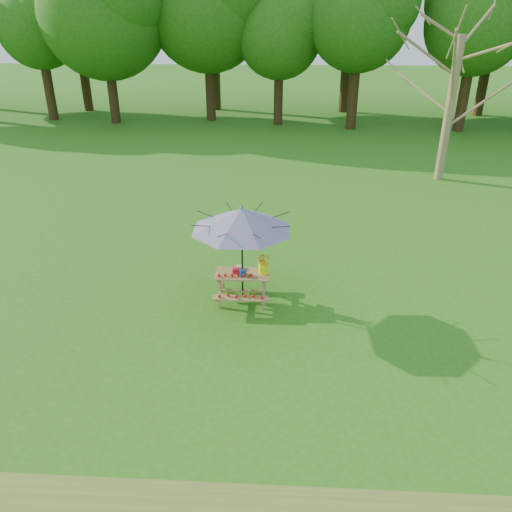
{
  "coord_description": "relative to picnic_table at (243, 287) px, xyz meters",
  "views": [
    {
      "loc": [
        0.36,
        -6.97,
        5.82
      ],
      "look_at": [
        -0.18,
        2.7,
        1.1
      ],
      "focal_mm": 35.0,
      "sensor_mm": 36.0,
      "label": 1
    }
  ],
  "objects": [
    {
      "name": "tomatoes_row",
      "position": [
        -0.15,
        -0.18,
        0.38
      ],
      "size": [
        0.77,
        0.13,
        0.07
      ],
      "primitive_type": null,
      "color": "red",
      "rests_on": "picnic_table"
    },
    {
      "name": "patio_umbrella",
      "position": [
        0.0,
        0.0,
        1.62
      ],
      "size": [
        2.83,
        2.83,
        2.25
      ],
      "color": "black",
      "rests_on": "ground"
    },
    {
      "name": "ground",
      "position": [
        0.48,
        -2.7,
        -0.33
      ],
      "size": [
        120.0,
        120.0,
        0.0
      ],
      "primitive_type": "plane",
      "color": "#2B7316",
      "rests_on": "ground"
    },
    {
      "name": "picnic_table",
      "position": [
        0.0,
        0.0,
        0.0
      ],
      "size": [
        1.2,
        1.32,
        0.67
      ],
      "color": "#A6714B",
      "rests_on": "ground"
    },
    {
      "name": "produce_bins",
      "position": [
        -0.06,
        0.01,
        0.4
      ],
      "size": [
        0.3,
        0.44,
        0.13
      ],
      "color": "red",
      "rests_on": "picnic_table"
    },
    {
      "name": "flower_bucket",
      "position": [
        0.46,
        0.04,
        0.61
      ],
      "size": [
        0.36,
        0.32,
        0.51
      ],
      "color": "#FAFF0D",
      "rests_on": "picnic_table"
    }
  ]
}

